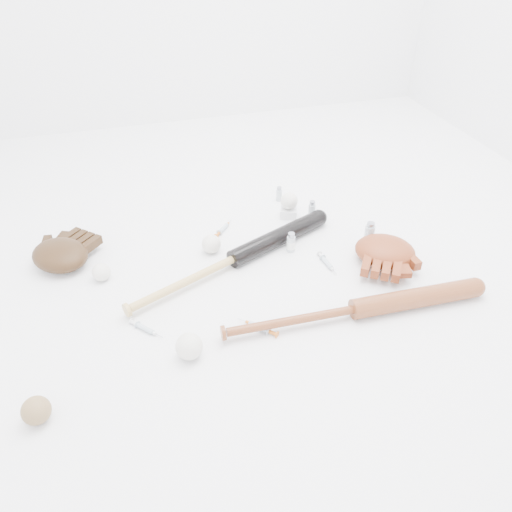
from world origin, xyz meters
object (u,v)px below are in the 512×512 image
object	(u,v)px
bat_dark	(234,259)
glove_dark	(60,255)
bat_wood	(355,309)
pedestal	(289,212)

from	to	relation	value
bat_dark	glove_dark	bearing A→B (deg)	139.96
bat_dark	bat_wood	distance (m)	0.48
bat_dark	bat_wood	size ratio (longest dim) A/B	1.00
bat_wood	glove_dark	xyz separation A→B (m)	(-0.91, 0.55, 0.01)
glove_dark	pedestal	bearing A→B (deg)	49.88
bat_wood	glove_dark	world-z (taller)	glove_dark
bat_wood	pedestal	distance (m)	0.64
glove_dark	bat_wood	bearing A→B (deg)	13.22
bat_dark	glove_dark	world-z (taller)	glove_dark
pedestal	bat_wood	bearing A→B (deg)	-89.89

